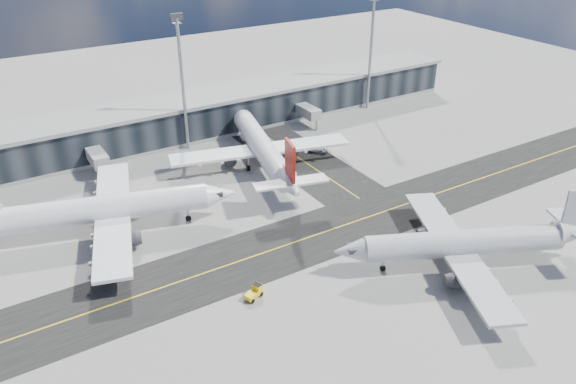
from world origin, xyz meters
name	(u,v)px	position (x,y,z in m)	size (l,w,h in m)	color
ground	(308,254)	(0.00, 0.00, 0.00)	(300.00, 300.00, 0.00)	gray
taxiway_lanes	(293,218)	(3.91, 10.74, 0.01)	(180.00, 63.00, 0.03)	black
terminal_concourse	(175,121)	(0.04, 54.93, 4.09)	(152.00, 19.80, 8.80)	black
floodlight_masts	(182,79)	(0.00, 48.00, 15.61)	(102.50, 0.70, 28.90)	gray
airliner_af	(101,210)	(-25.31, 23.16, 4.34)	(43.60, 37.55, 13.13)	white
airliner_redtail	(263,148)	(9.30, 30.80, 4.29)	(37.37, 43.47, 13.00)	white
airliner_near	(467,243)	(18.67, -14.62, 3.93)	(38.22, 32.97, 11.89)	#B7BABC
baggage_tug	(255,292)	(-12.02, -4.77, 0.88)	(3.11, 2.29, 1.76)	yellow
service_van	(316,148)	(23.18, 32.07, 0.70)	(2.32, 5.04, 1.40)	white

